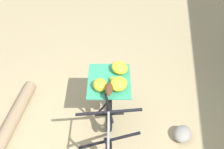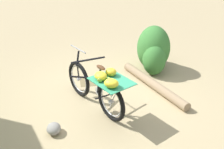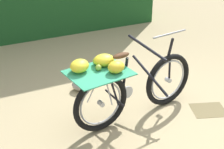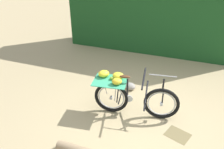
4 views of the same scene
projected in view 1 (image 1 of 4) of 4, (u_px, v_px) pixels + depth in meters
name	position (u px, v px, depth m)	size (l,w,h in m)	color
bicycle	(110.00, 121.00, 3.75)	(1.71, 1.10, 1.03)	black
fallen_log	(3.00, 137.00, 4.06)	(0.18, 0.18, 2.07)	#937A5B
path_stone	(183.00, 134.00, 4.10)	(0.28, 0.23, 0.17)	gray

